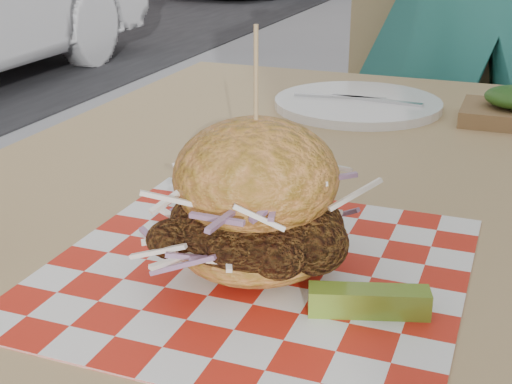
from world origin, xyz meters
TOP-DOWN VIEW (x-y plane):
  - patio_table at (-0.35, -0.03)m, footprint 0.80×1.20m
  - patio_chair at (-0.35, 1.04)m, footprint 0.43×0.44m
  - paper_liner at (-0.30, -0.27)m, footprint 0.36×0.36m
  - sandwich at (-0.30, -0.27)m, footprint 0.19×0.19m
  - pickle_spear at (-0.19, -0.31)m, footprint 0.10×0.05m
  - place_setting at (-0.35, 0.31)m, footprint 0.27×0.27m

SIDE VIEW (x-z plane):
  - patio_chair at x=-0.35m, z-range 0.08..1.03m
  - patio_table at x=-0.35m, z-range 0.30..1.05m
  - paper_liner at x=-0.30m, z-range 0.75..0.75m
  - place_setting at x=-0.35m, z-range 0.75..0.77m
  - pickle_spear at x=-0.19m, z-range 0.75..0.77m
  - sandwich at x=-0.30m, z-range 0.70..0.92m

